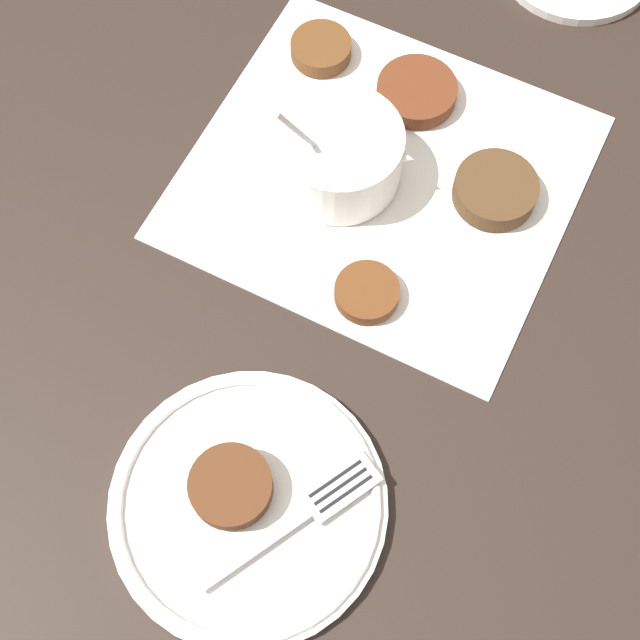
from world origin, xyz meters
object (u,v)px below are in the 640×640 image
sauce_bowl (340,159)px  serving_plate (247,504)px  fritter_on_plate (231,486)px  fork (307,510)px

sauce_bowl → serving_plate: bearing=-87.6°
sauce_bowl → fritter_on_plate: sauce_bowl is taller
sauce_bowl → fritter_on_plate: bearing=-90.1°
fritter_on_plate → fork: fritter_on_plate is taller
serving_plate → sauce_bowl: bearing=92.4°
serving_plate → fork: (0.05, 0.01, 0.01)m
sauce_bowl → fritter_on_plate: size_ratio=1.88×
sauce_bowl → serving_plate: 0.31m
fritter_on_plate → serving_plate: bearing=-24.7°
sauce_bowl → serving_plate: size_ratio=0.56×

